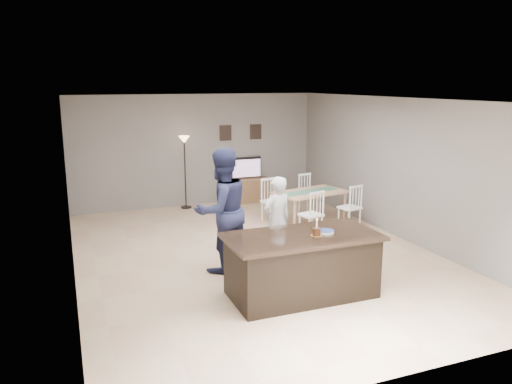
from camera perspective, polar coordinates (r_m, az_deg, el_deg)
name	(u,v)px	position (r m, az deg, el deg)	size (l,w,h in m)	color
floor	(256,255)	(8.85, -0.05, -7.22)	(8.00, 8.00, 0.00)	tan
room_shell	(256,161)	(8.43, -0.05, 3.57)	(8.00, 8.00, 8.00)	slate
kitchen_island	(302,265)	(7.15, 5.23, -8.31)	(2.15, 1.10, 0.90)	black
tv_console	(246,191)	(12.57, -1.17, 0.17)	(1.20, 0.40, 0.60)	brown
television	(245,168)	(12.53, -1.30, 2.75)	(0.91, 0.12, 0.53)	black
tv_screen_glow	(246,168)	(12.45, -1.17, 2.72)	(0.78, 0.78, 0.00)	orange
picture_frames	(241,132)	(12.52, -1.75, 6.84)	(1.10, 0.02, 0.38)	black
doorway	(74,246)	(5.73, -20.08, -5.86)	(0.00, 2.10, 2.65)	black
woman	(277,220)	(8.31, 2.41, -3.23)	(0.54, 0.35, 1.47)	#B8B9BD
man	(222,210)	(7.92, -3.92, -2.11)	(0.97, 0.75, 1.99)	#1B1F3C
birthday_cake	(316,232)	(6.98, 6.93, -4.51)	(0.16, 0.16, 0.24)	gold
plate_stack	(326,231)	(7.13, 7.98, -4.49)	(0.24, 0.24, 0.04)	white
dining_table	(310,197)	(10.66, 6.20, -0.58)	(1.76, 1.97, 0.92)	tan
floor_lamp	(184,152)	(11.94, -8.17, 4.50)	(0.26, 0.26, 1.74)	black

